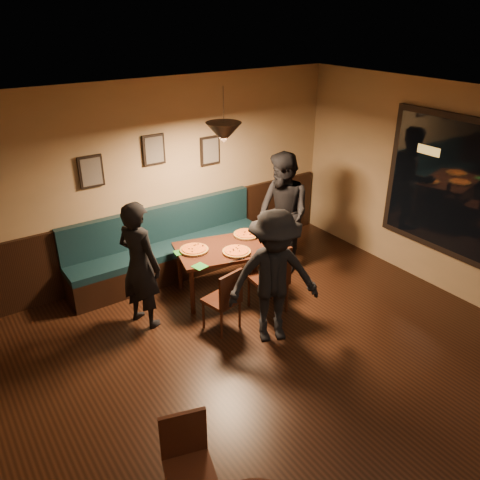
% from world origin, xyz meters
% --- Properties ---
extents(floor, '(7.00, 7.00, 0.00)m').
position_xyz_m(floor, '(0.00, 0.00, 0.00)').
color(floor, black).
rests_on(floor, ground).
extents(ceiling, '(7.00, 7.00, 0.00)m').
position_xyz_m(ceiling, '(0.00, 0.00, 2.80)').
color(ceiling, silver).
rests_on(ceiling, ground).
extents(wall_back, '(6.00, 0.00, 6.00)m').
position_xyz_m(wall_back, '(0.00, 3.50, 1.40)').
color(wall_back, '#8C704F').
rests_on(wall_back, ground).
extents(wainscot, '(5.88, 0.06, 1.00)m').
position_xyz_m(wainscot, '(0.00, 3.47, 0.50)').
color(wainscot, black).
rests_on(wainscot, ground).
extents(booth_bench, '(3.00, 0.60, 1.00)m').
position_xyz_m(booth_bench, '(0.00, 3.20, 0.50)').
color(booth_bench, '#0F232D').
rests_on(booth_bench, ground).
extents(window_frame, '(0.06, 2.56, 1.86)m').
position_xyz_m(window_frame, '(2.96, 0.50, 1.50)').
color(window_frame, black).
rests_on(window_frame, wall_right).
extents(window_glass, '(0.00, 2.40, 2.40)m').
position_xyz_m(window_glass, '(2.93, 0.50, 1.50)').
color(window_glass, black).
rests_on(window_glass, wall_right).
extents(picture_left, '(0.32, 0.04, 0.42)m').
position_xyz_m(picture_left, '(-0.90, 3.47, 1.70)').
color(picture_left, black).
rests_on(picture_left, wall_back).
extents(picture_center, '(0.32, 0.04, 0.42)m').
position_xyz_m(picture_center, '(0.00, 3.47, 1.85)').
color(picture_center, black).
rests_on(picture_center, wall_back).
extents(picture_right, '(0.32, 0.04, 0.42)m').
position_xyz_m(picture_right, '(0.90, 3.47, 1.70)').
color(picture_right, black).
rests_on(picture_right, wall_back).
extents(pendant_lamp, '(0.44, 0.44, 0.25)m').
position_xyz_m(pendant_lamp, '(0.42, 2.33, 2.25)').
color(pendant_lamp, black).
rests_on(pendant_lamp, ceiling).
extents(dining_table, '(1.46, 1.12, 0.69)m').
position_xyz_m(dining_table, '(0.42, 2.33, 0.35)').
color(dining_table, black).
rests_on(dining_table, floor).
extents(chair_near_left, '(0.44, 0.44, 0.84)m').
position_xyz_m(chair_near_left, '(-0.08, 1.66, 0.42)').
color(chair_near_left, '#321C0E').
rests_on(chair_near_left, floor).
extents(chair_near_right, '(0.45, 0.45, 0.95)m').
position_xyz_m(chair_near_right, '(0.64, 1.66, 0.48)').
color(chair_near_right, black).
rests_on(chair_near_right, floor).
extents(diner_left, '(0.59, 0.70, 1.64)m').
position_xyz_m(diner_left, '(-0.82, 2.31, 0.82)').
color(diner_left, black).
rests_on(diner_left, floor).
extents(diner_right, '(0.74, 0.92, 1.80)m').
position_xyz_m(diner_right, '(1.48, 2.43, 0.90)').
color(diner_right, black).
rests_on(diner_right, floor).
extents(diner_front, '(1.22, 0.98, 1.65)m').
position_xyz_m(diner_front, '(0.32, 1.15, 0.83)').
color(diner_front, black).
rests_on(diner_front, floor).
extents(pizza_a, '(0.45, 0.45, 0.04)m').
position_xyz_m(pizza_a, '(0.03, 2.48, 0.72)').
color(pizza_a, orange).
rests_on(pizza_a, dining_table).
extents(pizza_b, '(0.44, 0.44, 0.04)m').
position_xyz_m(pizza_b, '(0.46, 2.12, 0.71)').
color(pizza_b, orange).
rests_on(pizza_b, dining_table).
extents(pizza_c, '(0.42, 0.42, 0.04)m').
position_xyz_m(pizza_c, '(0.88, 2.49, 0.71)').
color(pizza_c, gold).
rests_on(pizza_c, dining_table).
extents(soda_glass, '(0.07, 0.07, 0.14)m').
position_xyz_m(soda_glass, '(0.96, 2.01, 0.76)').
color(soda_glass, black).
rests_on(soda_glass, dining_table).
extents(tabasco_bottle, '(0.04, 0.04, 0.13)m').
position_xyz_m(tabasco_bottle, '(0.99, 2.32, 0.76)').
color(tabasco_bottle, '#A02505').
rests_on(tabasco_bottle, dining_table).
extents(napkin_a, '(0.18, 0.18, 0.01)m').
position_xyz_m(napkin_a, '(-0.15, 2.55, 0.70)').
color(napkin_a, '#1B6721').
rests_on(napkin_a, dining_table).
extents(napkin_b, '(0.19, 0.19, 0.01)m').
position_xyz_m(napkin_b, '(-0.13, 2.07, 0.70)').
color(napkin_b, '#207B27').
rests_on(napkin_b, dining_table).
extents(cutlery_set, '(0.19, 0.05, 0.00)m').
position_xyz_m(cutlery_set, '(0.40, 1.94, 0.70)').
color(cutlery_set, silver).
rests_on(cutlery_set, dining_table).
extents(cafe_chair_far, '(0.46, 0.46, 0.84)m').
position_xyz_m(cafe_chair_far, '(-1.58, -0.26, 0.42)').
color(cafe_chair_far, black).
rests_on(cafe_chair_far, floor).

